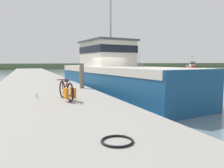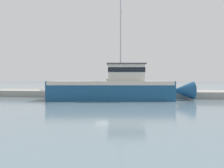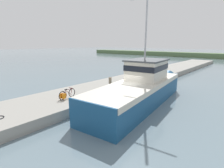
{
  "view_description": "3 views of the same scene",
  "coord_description": "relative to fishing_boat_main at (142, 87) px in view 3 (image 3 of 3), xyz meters",
  "views": [
    {
      "loc": [
        -4.67,
        -12.43,
        2.23
      ],
      "look_at": [
        -0.63,
        -2.23,
        1.1
      ],
      "focal_mm": 35.0,
      "sensor_mm": 36.0,
      "label": 1
    },
    {
      "loc": [
        22.87,
        3.46,
        2.16
      ],
      "look_at": [
        -0.19,
        0.42,
        1.6
      ],
      "focal_mm": 35.0,
      "sensor_mm": 36.0,
      "label": 2
    },
    {
      "loc": [
        8.3,
        -11.73,
        5.07
      ],
      "look_at": [
        -1.25,
        -0.56,
        1.64
      ],
      "focal_mm": 28.0,
      "sensor_mm": 36.0,
      "label": 3
    }
  ],
  "objects": [
    {
      "name": "ground_plane",
      "position": [
        -0.76,
        -1.12,
        -1.4
      ],
      "size": [
        320.0,
        320.0,
        0.0
      ],
      "primitive_type": "plane",
      "color": "slate"
    },
    {
      "name": "dock_pier",
      "position": [
        -4.62,
        -1.12,
        -1.03
      ],
      "size": [
        5.26,
        80.0,
        0.73
      ],
      "primitive_type": "cube",
      "color": "gray",
      "rests_on": "ground_plane"
    },
    {
      "name": "bicycle_touring",
      "position": [
        -3.95,
        -5.08,
        -0.31
      ],
      "size": [
        0.56,
        1.73,
        0.79
      ],
      "rotation": [
        0.0,
        0.0,
        0.14
      ],
      "color": "black",
      "rests_on": "dock_pier"
    },
    {
      "name": "mooring_post",
      "position": [
        -2.46,
        -1.4,
        0.03
      ],
      "size": [
        0.26,
        0.26,
        1.4
      ],
      "primitive_type": "cylinder",
      "color": "#756651",
      "rests_on": "dock_pier"
    },
    {
      "name": "fishing_boat_main",
      "position": [
        0.0,
        0.0,
        0.0
      ],
      "size": [
        4.88,
        14.82,
        10.24
      ],
      "rotation": [
        0.0,
        0.0,
        0.12
      ],
      "color": "navy",
      "rests_on": "ground_plane"
    },
    {
      "name": "water_bottle_on_curb",
      "position": [
        -5.04,
        -4.01,
        -0.57
      ],
      "size": [
        0.07,
        0.07,
        0.19
      ],
      "primitive_type": "cylinder",
      "color": "silver",
      "rests_on": "dock_pier"
    }
  ]
}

